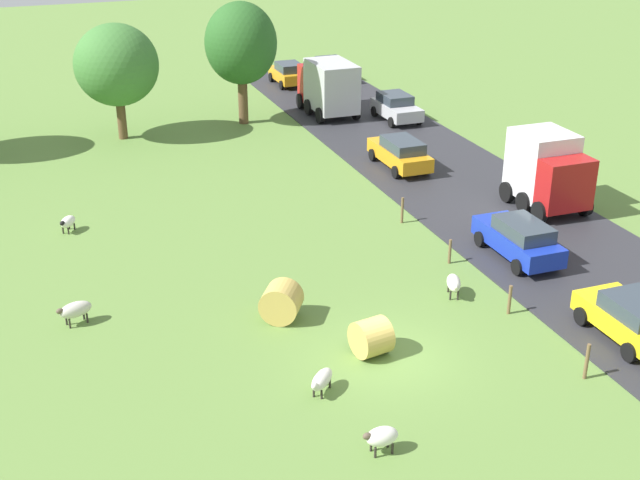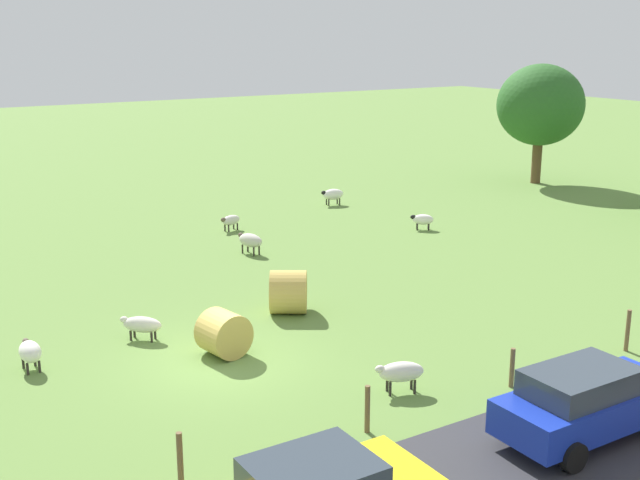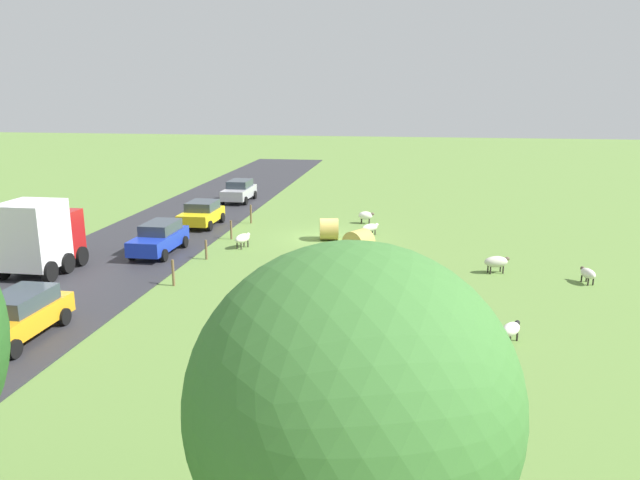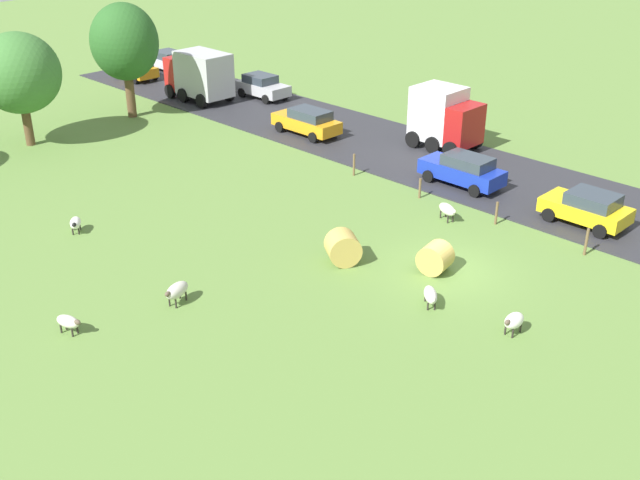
# 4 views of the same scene
# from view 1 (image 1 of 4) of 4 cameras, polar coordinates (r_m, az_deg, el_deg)

# --- Properties ---
(ground_plane) EXTENTS (160.00, 160.00, 0.00)m
(ground_plane) POSITION_cam_1_polar(r_m,az_deg,el_deg) (28.05, 4.53, -7.80)
(ground_plane) COLOR olive
(road_strip) EXTENTS (8.00, 80.00, 0.06)m
(road_strip) POSITION_cam_1_polar(r_m,az_deg,el_deg) (33.08, 20.61, -4.06)
(road_strip) COLOR #2D2D33
(road_strip) RESTS_ON ground_plane
(sheep_0) EXTENTS (1.31, 0.86, 0.83)m
(sheep_0) POSITION_cam_1_polar(r_m,az_deg,el_deg) (30.71, -16.13, -4.52)
(sheep_0) COLOR beige
(sheep_0) RESTS_ON ground_plane
(sheep_1) EXTENTS (0.92, 1.03, 0.70)m
(sheep_1) POSITION_cam_1_polar(r_m,az_deg,el_deg) (38.38, -16.59, 1.17)
(sheep_1) COLOR white
(sheep_1) RESTS_ON ground_plane
(sheep_2) EXTENTS (0.88, 1.28, 0.80)m
(sheep_2) POSITION_cam_1_polar(r_m,az_deg,el_deg) (31.73, 8.97, -2.87)
(sheep_2) COLOR silver
(sheep_2) RESTS_ON ground_plane
(sheep_3) EXTENTS (1.03, 0.55, 0.80)m
(sheep_3) POSITION_cam_1_polar(r_m,az_deg,el_deg) (23.68, 4.16, -13.04)
(sheep_3) COLOR white
(sheep_3) RESTS_ON ground_plane
(sheep_4) EXTENTS (1.14, 1.16, 0.70)m
(sheep_4) POSITION_cam_1_polar(r_m,az_deg,el_deg) (25.98, 0.11, -9.37)
(sheep_4) COLOR silver
(sheep_4) RESTS_ON ground_plane
(hay_bale_0) EXTENTS (1.78, 1.70, 1.38)m
(hay_bale_0) POSITION_cam_1_polar(r_m,az_deg,el_deg) (29.77, -2.62, -4.17)
(hay_bale_0) COLOR tan
(hay_bale_0) RESTS_ON ground_plane
(hay_bale_1) EXTENTS (1.26, 1.42, 1.26)m
(hay_bale_1) POSITION_cam_1_polar(r_m,az_deg,el_deg) (27.81, 3.47, -6.54)
(hay_bale_1) COLOR tan
(hay_bale_1) RESTS_ON ground_plane
(tree_0) EXTENTS (4.73, 4.73, 6.60)m
(tree_0) POSITION_cam_1_polar(r_m,az_deg,el_deg) (49.93, -13.52, 11.35)
(tree_0) COLOR brown
(tree_0) RESTS_ON ground_plane
(tree_1) EXTENTS (4.31, 4.31, 7.32)m
(tree_1) POSITION_cam_1_polar(r_m,az_deg,el_deg) (51.78, -5.34, 13.00)
(tree_1) COLOR brown
(tree_1) RESTS_ON ground_plane
(fence_post_0) EXTENTS (0.12, 0.12, 1.23)m
(fence_post_0) POSITION_cam_1_polar(r_m,az_deg,el_deg) (27.81, 17.49, -7.79)
(fence_post_0) COLOR brown
(fence_post_0) RESTS_ON ground_plane
(fence_post_1) EXTENTS (0.12, 0.12, 1.11)m
(fence_post_1) POSITION_cam_1_polar(r_m,az_deg,el_deg) (30.90, 12.63, -3.94)
(fence_post_1) COLOR brown
(fence_post_1) RESTS_ON ground_plane
(fence_post_2) EXTENTS (0.12, 0.12, 1.03)m
(fence_post_2) POSITION_cam_1_polar(r_m,az_deg,el_deg) (34.28, 8.72, -0.77)
(fence_post_2) COLOR brown
(fence_post_2) RESTS_ON ground_plane
(fence_post_3) EXTENTS (0.12, 0.12, 1.20)m
(fence_post_3) POSITION_cam_1_polar(r_m,az_deg,el_deg) (37.83, 5.55, 2.00)
(fence_post_3) COLOR brown
(fence_post_3) RESTS_ON ground_plane
(truck_0) EXTENTS (2.68, 5.00, 3.40)m
(truck_0) POSITION_cam_1_polar(r_m,az_deg,el_deg) (53.91, 0.58, 10.30)
(truck_0) COLOR #B21919
(truck_0) RESTS_ON road_strip
(truck_1) EXTENTS (2.68, 3.81, 3.50)m
(truck_1) POSITION_cam_1_polar(r_m,az_deg,el_deg) (40.12, 15.04, 4.52)
(truck_1) COLOR #B21919
(truck_1) RESTS_ON road_strip
(car_0) EXTENTS (1.96, 4.52, 1.60)m
(car_0) POSITION_cam_1_polar(r_m,az_deg,el_deg) (44.56, 5.42, 5.87)
(car_0) COLOR orange
(car_0) RESTS_ON road_strip
(car_1) EXTENTS (1.94, 4.40, 1.64)m
(car_1) POSITION_cam_1_polar(r_m,az_deg,el_deg) (35.03, 13.22, 0.11)
(car_1) COLOR #1933B2
(car_1) RESTS_ON road_strip
(car_2) EXTENTS (2.06, 3.95, 1.60)m
(car_2) POSITION_cam_1_polar(r_m,az_deg,el_deg) (53.10, 5.14, 8.90)
(car_2) COLOR #B7B7BC
(car_2) RESTS_ON road_strip
(car_4) EXTENTS (2.00, 3.84, 1.59)m
(car_4) POSITION_cam_1_polar(r_m,az_deg,el_deg) (61.70, -2.14, 11.13)
(car_4) COLOR orange
(car_4) RESTS_ON road_strip
(car_5) EXTENTS (2.15, 3.87, 1.55)m
(car_5) POSITION_cam_1_polar(r_m,az_deg,el_deg) (30.30, 20.23, -4.87)
(car_5) COLOR yellow
(car_5) RESTS_ON road_strip
(car_6) EXTENTS (2.15, 3.96, 1.54)m
(car_6) POSITION_cam_1_polar(r_m,az_deg,el_deg) (63.16, 0.79, 11.43)
(car_6) COLOR silver
(car_6) RESTS_ON road_strip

